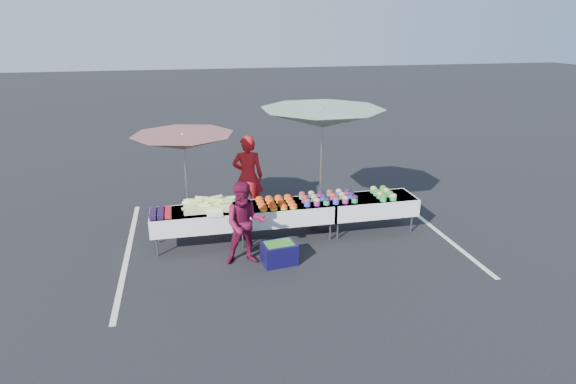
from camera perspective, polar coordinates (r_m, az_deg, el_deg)
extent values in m
plane|color=black|center=(10.06, 0.00, -5.38)|extent=(80.00, 80.00, 0.00)
cube|color=silver|center=(9.95, -18.45, -6.75)|extent=(0.10, 5.00, 0.00)
cube|color=silver|center=(11.14, 16.33, -3.67)|extent=(0.10, 5.00, 0.00)
cube|color=white|center=(9.58, -10.58, -2.29)|extent=(1.80, 0.75, 0.04)
cube|color=white|center=(9.64, -10.52, -3.17)|extent=(1.86, 0.81, 0.36)
cylinder|color=slate|center=(9.54, -15.25, -6.27)|extent=(0.04, 0.04, 0.39)
cylinder|color=slate|center=(10.08, -15.13, -4.84)|extent=(0.04, 0.04, 0.39)
cylinder|color=slate|center=(9.57, -5.38, -5.54)|extent=(0.04, 0.04, 0.39)
cylinder|color=slate|center=(10.11, -5.81, -4.16)|extent=(0.04, 0.04, 0.39)
cube|color=white|center=(9.78, 0.00, -1.49)|extent=(1.80, 0.75, 0.04)
cube|color=white|center=(9.84, 0.00, -2.36)|extent=(1.86, 0.81, 0.36)
cylinder|color=slate|center=(9.59, -4.43, -5.47)|extent=(0.04, 0.04, 0.39)
cylinder|color=slate|center=(10.12, -4.91, -4.09)|extent=(0.04, 0.04, 0.39)
cylinder|color=slate|center=(9.92, 5.01, -4.61)|extent=(0.04, 0.04, 0.39)
cylinder|color=slate|center=(10.44, 4.06, -3.33)|extent=(0.04, 0.04, 0.39)
cube|color=white|center=(10.29, 9.84, -0.70)|extent=(1.80, 0.75, 0.04)
cube|color=white|center=(10.35, 9.79, -1.54)|extent=(1.86, 0.81, 0.36)
cylinder|color=slate|center=(9.96, 5.90, -4.52)|extent=(0.04, 0.04, 0.39)
cylinder|color=slate|center=(10.48, 4.90, -3.25)|extent=(0.04, 0.04, 0.39)
cylinder|color=slate|center=(10.56, 14.40, -3.63)|extent=(0.04, 0.04, 0.39)
cylinder|color=slate|center=(11.05, 13.06, -2.48)|extent=(0.04, 0.04, 0.39)
cube|color=black|center=(9.33, -15.75, -2.91)|extent=(0.12, 0.12, 0.08)
cube|color=black|center=(9.46, -15.71, -2.60)|extent=(0.12, 0.12, 0.08)
cube|color=black|center=(9.59, -15.68, -2.29)|extent=(0.12, 0.12, 0.08)
cube|color=black|center=(9.72, -15.64, -1.99)|extent=(0.12, 0.12, 0.08)
cube|color=black|center=(9.32, -14.89, -2.85)|extent=(0.12, 0.12, 0.08)
cube|color=black|center=(9.45, -14.87, -2.54)|extent=(0.12, 0.12, 0.08)
cube|color=black|center=(9.58, -14.84, -2.23)|extent=(0.12, 0.12, 0.08)
cube|color=black|center=(9.72, -14.82, -1.94)|extent=(0.12, 0.12, 0.08)
cube|color=maroon|center=(9.32, -14.04, -2.79)|extent=(0.12, 0.12, 0.08)
cube|color=maroon|center=(9.45, -14.02, -2.48)|extent=(0.12, 0.12, 0.08)
cube|color=maroon|center=(9.58, -14.01, -2.18)|extent=(0.12, 0.12, 0.08)
cube|color=maroon|center=(9.71, -14.00, -1.88)|extent=(0.12, 0.12, 0.08)
cube|color=#B6DB70|center=(9.60, -9.14, -1.57)|extent=(1.05, 0.55, 0.14)
cylinder|color=#B6DB70|center=(9.75, -7.42, -0.94)|extent=(0.27, 0.09, 0.10)
cylinder|color=#B6DB70|center=(9.60, -11.45, -1.06)|extent=(0.27, 0.14, 0.07)
cylinder|color=#B6DB70|center=(9.46, -8.47, -0.92)|extent=(0.27, 0.14, 0.09)
cylinder|color=#B6DB70|center=(9.61, -11.69, -1.42)|extent=(0.27, 0.15, 0.10)
cylinder|color=#B6DB70|center=(9.51, -10.21, -1.24)|extent=(0.27, 0.15, 0.08)
cylinder|color=#B6DB70|center=(9.60, -9.41, -0.83)|extent=(0.27, 0.10, 0.10)
cylinder|color=#B6DB70|center=(9.48, -9.38, -1.09)|extent=(0.27, 0.07, 0.08)
cylinder|color=#B6DB70|center=(9.40, -9.88, -1.60)|extent=(0.27, 0.14, 0.09)
cylinder|color=#B6DB70|center=(9.75, -10.18, -0.69)|extent=(0.27, 0.12, 0.08)
cylinder|color=#B6DB70|center=(9.71, -6.51, -0.91)|extent=(0.27, 0.16, 0.08)
cylinder|color=#B6DB70|center=(9.53, -11.03, -1.21)|extent=(0.27, 0.11, 0.07)
cylinder|color=#B6DB70|center=(9.37, -9.58, -1.91)|extent=(0.27, 0.10, 0.07)
cylinder|color=#B6DB70|center=(9.71, -8.59, -0.61)|extent=(0.27, 0.12, 0.08)
cylinder|color=#B6DB70|center=(9.36, -11.72, -1.80)|extent=(0.27, 0.15, 0.08)
cylinder|color=#B6DB70|center=(9.59, -11.23, -0.97)|extent=(0.27, 0.10, 0.08)
cylinder|color=#B6DB70|center=(9.54, -7.90, -1.13)|extent=(0.27, 0.16, 0.10)
cylinder|color=#B6DB70|center=(9.48, -10.85, -1.03)|extent=(0.27, 0.12, 0.09)
cylinder|color=#B6DB70|center=(9.36, -7.43, -1.21)|extent=(0.27, 0.09, 0.07)
cylinder|color=#B6DB70|center=(9.41, -7.04, -1.50)|extent=(0.27, 0.10, 0.09)
cylinder|color=#B6DB70|center=(9.47, -7.61, -1.49)|extent=(0.27, 0.12, 0.09)
cylinder|color=#B6DB70|center=(9.81, -8.67, -0.87)|extent=(0.27, 0.10, 0.08)
cylinder|color=#B6DB70|center=(9.57, -6.93, -0.85)|extent=(0.27, 0.14, 0.10)
cylinder|color=#B6DB70|center=(9.80, -7.41, -0.82)|extent=(0.27, 0.12, 0.07)
cube|color=white|center=(9.30, -8.67, -2.57)|extent=(0.30, 0.25, 0.05)
cylinder|color=#F7AE1B|center=(9.41, -2.91, -2.08)|extent=(0.15, 0.15, 0.05)
ellipsoid|color=#F33C0D|center=(9.40, -2.91, -1.86)|extent=(0.15, 0.15, 0.08)
cylinder|color=#F7AE1B|center=(9.58, -3.09, -1.70)|extent=(0.15, 0.15, 0.05)
ellipsoid|color=#F33C0D|center=(9.56, -3.09, -1.47)|extent=(0.15, 0.15, 0.08)
cylinder|color=#F7AE1B|center=(9.74, -3.26, -1.33)|extent=(0.15, 0.15, 0.05)
ellipsoid|color=#F33C0D|center=(9.73, -3.27, -1.11)|extent=(0.15, 0.15, 0.08)
cylinder|color=#F7AE1B|center=(9.91, -3.43, -0.97)|extent=(0.15, 0.15, 0.05)
ellipsoid|color=#F33C0D|center=(9.90, -3.44, -0.75)|extent=(0.15, 0.15, 0.08)
cylinder|color=#F7AE1B|center=(9.44, -1.71, -1.99)|extent=(0.15, 0.15, 0.05)
ellipsoid|color=#F33C0D|center=(9.43, -1.71, -1.76)|extent=(0.15, 0.15, 0.08)
cylinder|color=#F7AE1B|center=(9.61, -1.91, -1.61)|extent=(0.15, 0.15, 0.05)
ellipsoid|color=#F33C0D|center=(9.59, -1.91, -1.38)|extent=(0.15, 0.15, 0.08)
cylinder|color=#F7AE1B|center=(9.77, -2.11, -1.24)|extent=(0.15, 0.15, 0.05)
ellipsoid|color=#F33C0D|center=(9.76, -2.11, -1.02)|extent=(0.15, 0.15, 0.08)
cylinder|color=#F7AE1B|center=(9.94, -2.29, -0.88)|extent=(0.15, 0.15, 0.05)
ellipsoid|color=#F33C0D|center=(9.93, -2.30, -0.67)|extent=(0.15, 0.15, 0.08)
cylinder|color=#F7AE1B|center=(9.48, -0.52, -1.90)|extent=(0.15, 0.15, 0.05)
ellipsoid|color=#F33C0D|center=(9.46, -0.52, -1.67)|extent=(0.15, 0.15, 0.08)
cylinder|color=#F7AE1B|center=(9.64, -0.74, -1.52)|extent=(0.15, 0.15, 0.05)
ellipsoid|color=#F33C0D|center=(9.63, -0.74, -1.29)|extent=(0.15, 0.15, 0.08)
cylinder|color=#F7AE1B|center=(9.81, -0.96, -1.15)|extent=(0.15, 0.15, 0.05)
ellipsoid|color=#F33C0D|center=(9.79, -0.96, -0.93)|extent=(0.15, 0.15, 0.08)
cylinder|color=#F7AE1B|center=(9.97, -1.16, -0.80)|extent=(0.15, 0.15, 0.05)
ellipsoid|color=#F33C0D|center=(9.96, -1.16, -0.58)|extent=(0.15, 0.15, 0.08)
cylinder|color=#F7AE1B|center=(9.52, 0.66, -1.80)|extent=(0.15, 0.15, 0.05)
ellipsoid|color=#F33C0D|center=(9.50, 0.66, -1.58)|extent=(0.15, 0.15, 0.08)
cylinder|color=#F7AE1B|center=(9.68, 0.42, -1.43)|extent=(0.15, 0.15, 0.05)
ellipsoid|color=#F33C0D|center=(9.67, 0.42, -1.21)|extent=(0.15, 0.15, 0.08)
cylinder|color=#F7AE1B|center=(9.85, 0.18, -1.06)|extent=(0.15, 0.15, 0.05)
ellipsoid|color=#F33C0D|center=(9.83, 0.18, -0.85)|extent=(0.15, 0.15, 0.08)
cylinder|color=#F7AE1B|center=(10.01, -0.04, -0.71)|extent=(0.15, 0.15, 0.05)
ellipsoid|color=#F33C0D|center=(10.00, -0.04, -0.50)|extent=(0.15, 0.15, 0.08)
cylinder|color=blue|center=(9.63, 2.32, -1.40)|extent=(0.13, 0.13, 0.10)
ellipsoid|color=maroon|center=(9.61, 2.32, -1.06)|extent=(0.14, 0.14, 0.10)
cylinder|color=#9E218A|center=(9.83, 1.99, -0.95)|extent=(0.13, 0.13, 0.10)
ellipsoid|color=maroon|center=(9.81, 2.00, -0.63)|extent=(0.14, 0.14, 0.10)
cylinder|color=green|center=(10.03, 1.68, -0.53)|extent=(0.13, 0.13, 0.10)
ellipsoid|color=maroon|center=(10.01, 1.69, -0.21)|extent=(0.14, 0.14, 0.10)
cylinder|color=#9E218A|center=(9.68, 3.46, -1.31)|extent=(0.13, 0.13, 0.10)
ellipsoid|color=tan|center=(9.66, 3.47, -0.97)|extent=(0.14, 0.14, 0.10)
cylinder|color=green|center=(9.88, 3.12, -0.87)|extent=(0.13, 0.13, 0.10)
ellipsoid|color=tan|center=(9.86, 3.12, -0.54)|extent=(0.14, 0.14, 0.10)
cylinder|color=blue|center=(10.08, 2.79, -0.44)|extent=(0.13, 0.13, 0.10)
ellipsoid|color=tan|center=(10.06, 2.79, -0.12)|extent=(0.14, 0.14, 0.10)
cylinder|color=green|center=(9.74, 4.59, -1.22)|extent=(0.13, 0.13, 0.10)
ellipsoid|color=#261433|center=(9.72, 4.60, -0.88)|extent=(0.14, 0.14, 0.10)
cylinder|color=blue|center=(9.93, 4.23, -0.78)|extent=(0.13, 0.13, 0.10)
ellipsoid|color=#261433|center=(9.91, 4.24, -0.45)|extent=(0.14, 0.14, 0.10)
cylinder|color=#9E218A|center=(10.13, 3.88, -0.36)|extent=(0.13, 0.13, 0.10)
ellipsoid|color=#261433|center=(10.11, 3.89, -0.04)|extent=(0.14, 0.14, 0.10)
cylinder|color=blue|center=(9.79, 5.72, -1.13)|extent=(0.13, 0.13, 0.10)
ellipsoid|color=maroon|center=(9.77, 5.73, -0.80)|extent=(0.14, 0.14, 0.10)
cylinder|color=#9E218A|center=(9.99, 5.33, -0.69)|extent=(0.13, 0.13, 0.10)
ellipsoid|color=maroon|center=(9.97, 5.34, -0.37)|extent=(0.14, 0.14, 0.10)
cylinder|color=green|center=(10.19, 4.96, -0.28)|extent=(0.13, 0.13, 0.10)
ellipsoid|color=maroon|center=(10.17, 4.97, 0.04)|extent=(0.14, 0.14, 0.10)
cylinder|color=#9E218A|center=(9.85, 6.82, -1.04)|extent=(0.13, 0.13, 0.10)
ellipsoid|color=tan|center=(9.83, 6.84, -0.71)|extent=(0.14, 0.14, 0.10)
cylinder|color=green|center=(10.05, 6.42, -0.61)|extent=(0.13, 0.13, 0.10)
ellipsoid|color=tan|center=(10.03, 6.43, -0.29)|extent=(0.14, 0.14, 0.10)
cylinder|color=blue|center=(10.25, 6.03, -0.20)|extent=(0.13, 0.13, 0.10)
ellipsoid|color=tan|center=(10.23, 6.04, 0.12)|extent=(0.14, 0.14, 0.10)
cylinder|color=green|center=(9.92, 7.91, -0.95)|extent=(0.13, 0.13, 0.10)
ellipsoid|color=#261433|center=(9.90, 7.93, -0.62)|extent=(0.14, 0.14, 0.10)
cylinder|color=blue|center=(10.11, 7.49, -0.52)|extent=(0.13, 0.13, 0.10)
ellipsoid|color=#261433|center=(10.09, 7.51, -0.20)|extent=(0.14, 0.14, 0.10)
cylinder|color=#9E218A|center=(10.31, 7.08, -0.12)|extent=(0.13, 0.13, 0.10)
ellipsoid|color=#261433|center=(10.29, 7.10, 0.20)|extent=(0.14, 0.14, 0.10)
cylinder|color=green|center=(10.09, 11.23, -0.85)|extent=(0.14, 0.14, 0.08)
ellipsoid|color=#256E1D|center=(10.07, 11.25, -0.56)|extent=(0.14, 0.14, 0.11)
cylinder|color=green|center=(10.24, 10.84, -0.51)|extent=(0.14, 0.14, 0.08)
ellipsoid|color=#B7B752|center=(10.22, 10.86, -0.22)|extent=(0.14, 0.14, 0.11)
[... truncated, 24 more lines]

